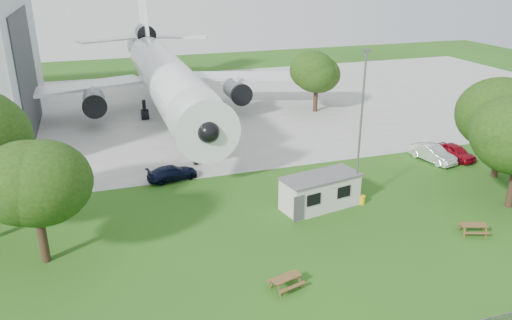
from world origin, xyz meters
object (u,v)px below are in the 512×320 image
object	(u,v)px
site_cabin	(320,191)
airliner	(164,74)
picnic_west	(286,288)
picnic_east	(472,234)

from	to	relation	value
site_cabin	airliner	bearing A→B (deg)	104.14
picnic_west	picnic_east	distance (m)	14.86
picnic_west	picnic_east	world-z (taller)	same
site_cabin	picnic_west	size ratio (longest dim) A/B	3.86
site_cabin	picnic_east	distance (m)	11.18
airliner	site_cabin	world-z (taller)	airliner
airliner	picnic_west	size ratio (longest dim) A/B	26.52
site_cabin	picnic_east	xyz separation A→B (m)	(8.40, -7.27, -1.31)
site_cabin	picnic_east	size ratio (longest dim) A/B	3.86
airliner	picnic_east	xyz separation A→B (m)	(15.76, -36.49, -5.27)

